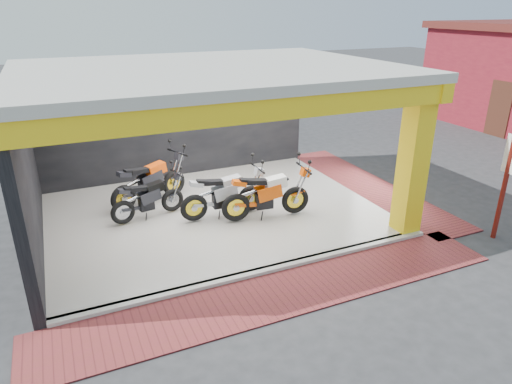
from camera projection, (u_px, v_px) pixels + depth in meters
ground at (245, 250)px, 9.97m from camera, size 80.00×80.00×0.00m
showroom_floor at (214, 213)px, 11.64m from camera, size 8.00×6.00×0.10m
showroom_ceiling at (209, 70)px, 10.29m from camera, size 8.40×6.40×0.20m
back_wall at (178, 121)px, 13.61m from camera, size 8.20×0.20×3.50m
left_wall at (24, 172)px, 9.44m from camera, size 0.20×6.20×3.50m
corner_column at (413, 162)px, 10.09m from camera, size 0.50×0.50×3.50m
header_beam_front at (265, 109)px, 7.87m from camera, size 8.40×0.30×0.40m
header_beam_right at (355, 74)px, 11.92m from camera, size 0.30×6.40×0.40m
floor_kerb at (265, 271)px, 9.09m from camera, size 8.00×0.20×0.10m
paver_front at (282, 293)px, 8.44m from camera, size 9.00×1.40×0.03m
paver_right at (368, 186)px, 13.47m from camera, size 1.40×7.00×0.03m
signpost at (506, 179)px, 9.96m from camera, size 0.11×0.37×2.63m
moto_hero at (296, 187)px, 11.19m from camera, size 2.44×1.13×1.44m
moto_row_a at (250, 186)px, 11.32m from camera, size 2.27×0.87×1.38m
moto_row_b at (172, 190)px, 11.35m from camera, size 2.08×1.09×1.21m
moto_row_c at (173, 171)px, 12.28m from camera, size 2.51×1.66×1.44m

